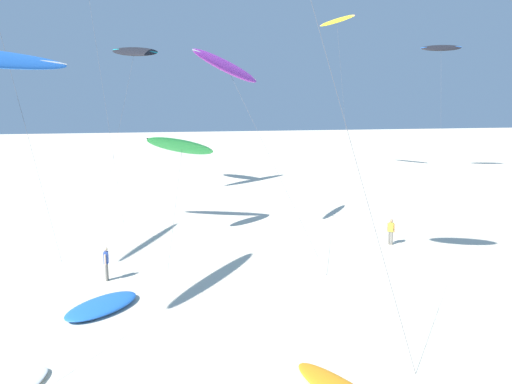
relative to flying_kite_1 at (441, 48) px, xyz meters
The scene contains 8 objects.
flying_kite_1 is the anchor object (origin of this frame).
flying_kite_3 39.01m from the flying_kite_1, 141.53° to the right, with size 6.52×12.03×12.51m.
flying_kite_7 41.55m from the flying_kite_1, 145.30° to the right, with size 5.41×9.58×7.19m.
flying_kite_8 13.18m from the flying_kite_1, 167.22° to the left, with size 3.09×11.73×19.20m.
flying_kite_10 36.70m from the flying_kite_1, behind, with size 5.98×6.08×14.66m.
grounded_kite_2 53.80m from the flying_kite_1, 137.14° to the right, with size 3.89×3.94×0.36m.
person_near_left 51.24m from the flying_kite_1, 140.35° to the right, with size 0.24×0.51×1.75m.
person_near_right 38.12m from the flying_kite_1, 125.97° to the right, with size 0.42×0.36×1.67m.
Camera 1 is at (-2.24, -0.60, 8.98)m, focal length 35.22 mm.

